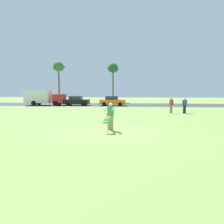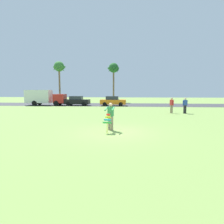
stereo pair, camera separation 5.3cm
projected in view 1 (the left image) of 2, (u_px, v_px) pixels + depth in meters
ground_plane at (115, 132)px, 11.56m from camera, size 120.00×120.00×0.00m
road_strip at (123, 105)px, 33.81m from camera, size 120.00×8.00×0.01m
person_kite_flyer at (111, 115)px, 11.94m from camera, size 0.61×0.71×1.73m
kite_held at (108, 121)px, 11.21m from camera, size 0.52×0.64×1.11m
parked_truck_red_cab at (43, 97)px, 32.38m from camera, size 6.70×2.12×2.62m
parked_car_black at (76, 101)px, 31.98m from camera, size 4.23×1.90×1.60m
parked_car_orange at (112, 101)px, 31.49m from camera, size 4.23×1.89×1.60m
palm_tree_left_near at (59, 68)px, 39.63m from camera, size 2.58×2.71×8.57m
palm_tree_right_near at (113, 70)px, 41.11m from camera, size 2.58×2.71×8.47m
person_walker_near at (185, 105)px, 20.86m from camera, size 0.55×0.31×1.73m
person_walker_far at (171, 105)px, 21.15m from camera, size 0.38×0.49×1.73m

